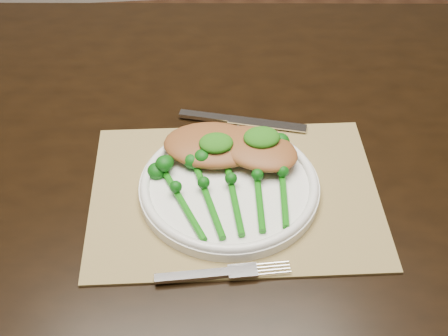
{
  "coord_description": "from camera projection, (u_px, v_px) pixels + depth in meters",
  "views": [
    {
      "loc": [
        -0.01,
        -0.6,
        1.39
      ],
      "look_at": [
        0.04,
        0.04,
        0.78
      ],
      "focal_mm": 50.0,
      "sensor_mm": 36.0,
      "label": 1
    }
  ],
  "objects": [
    {
      "name": "pesto_dollop_right",
      "position": [
        262.0,
        137.0,
        0.9
      ],
      "size": [
        0.05,
        0.04,
        0.02
      ],
      "primitive_type": "ellipsoid",
      "color": "#144F0B",
      "rests_on": "chicken_fillet_right"
    },
    {
      "name": "fork",
      "position": [
        232.0,
        272.0,
        0.78
      ],
      "size": [
        0.17,
        0.02,
        0.01
      ],
      "rotation": [
        0.0,
        0.0,
        0.02
      ],
      "color": "silver",
      "rests_on": "placemat"
    },
    {
      "name": "chicken_fillet_right",
      "position": [
        256.0,
        148.0,
        0.9
      ],
      "size": [
        0.15,
        0.15,
        0.03
      ],
      "primitive_type": "ellipsoid",
      "rotation": [
        0.0,
        0.0,
        -0.63
      ],
      "color": "brown",
      "rests_on": "dinner_plate"
    },
    {
      "name": "knife",
      "position": [
        230.0,
        119.0,
        1.0
      ],
      "size": [
        0.2,
        0.07,
        0.01
      ],
      "rotation": [
        0.0,
        0.0,
        -0.29
      ],
      "color": "silver",
      "rests_on": "placemat"
    },
    {
      "name": "chicken_fillet_left",
      "position": [
        213.0,
        145.0,
        0.91
      ],
      "size": [
        0.16,
        0.12,
        0.03
      ],
      "primitive_type": "ellipsoid",
      "rotation": [
        0.0,
        0.0,
        -0.16
      ],
      "color": "brown",
      "rests_on": "dinner_plate"
    },
    {
      "name": "broccolini_bundle",
      "position": [
        233.0,
        195.0,
        0.85
      ],
      "size": [
        0.19,
        0.2,
        0.04
      ],
      "rotation": [
        0.0,
        0.0,
        0.11
      ],
      "color": "#11660D",
      "rests_on": "dinner_plate"
    },
    {
      "name": "pesto_dollop_left",
      "position": [
        216.0,
        143.0,
        0.89
      ],
      "size": [
        0.05,
        0.04,
        0.02
      ],
      "primitive_type": "ellipsoid",
      "color": "#144F0B",
      "rests_on": "chicken_fillet_left"
    },
    {
      "name": "dinner_plate",
      "position": [
        229.0,
        186.0,
        0.88
      ],
      "size": [
        0.25,
        0.25,
        0.02
      ],
      "color": "white",
      "rests_on": "placemat"
    },
    {
      "name": "placemat",
      "position": [
        235.0,
        194.0,
        0.88
      ],
      "size": [
        0.42,
        0.31,
        0.0
      ],
      "primitive_type": "cube",
      "rotation": [
        0.0,
        0.0,
        -0.04
      ],
      "color": "#967F4C",
      "rests_on": "dining_table"
    },
    {
      "name": "dining_table",
      "position": [
        199.0,
        290.0,
        1.21
      ],
      "size": [
        1.68,
        1.05,
        0.75
      ],
      "rotation": [
        0.0,
        0.0,
        -0.1
      ],
      "color": "black",
      "rests_on": "ground"
    }
  ]
}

